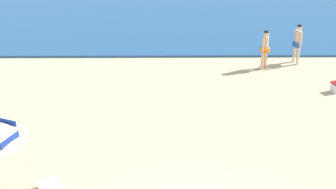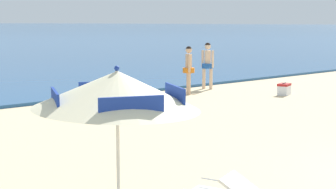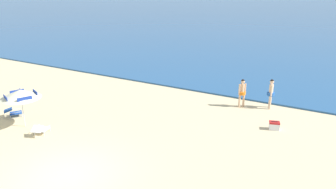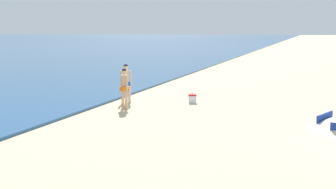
# 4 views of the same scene
# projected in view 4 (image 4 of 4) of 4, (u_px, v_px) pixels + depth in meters

# --- Properties ---
(person_standing_near_shore) EXTENTS (0.41, 0.42, 1.68)m
(person_standing_near_shore) POSITION_uv_depth(u_px,v_px,m) (124.00, 86.00, 17.86)
(person_standing_near_shore) COLOR #D8A87F
(person_standing_near_shore) RESTS_ON ground
(person_standing_beside) EXTENTS (0.43, 0.50, 1.74)m
(person_standing_beside) POSITION_uv_depth(u_px,v_px,m) (126.00, 80.00, 19.45)
(person_standing_beside) COLOR beige
(person_standing_beside) RESTS_ON ground
(cooler_box) EXTENTS (0.58, 0.49, 0.43)m
(cooler_box) POSITION_uv_depth(u_px,v_px,m) (192.00, 98.00, 19.54)
(cooler_box) COLOR white
(cooler_box) RESTS_ON ground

